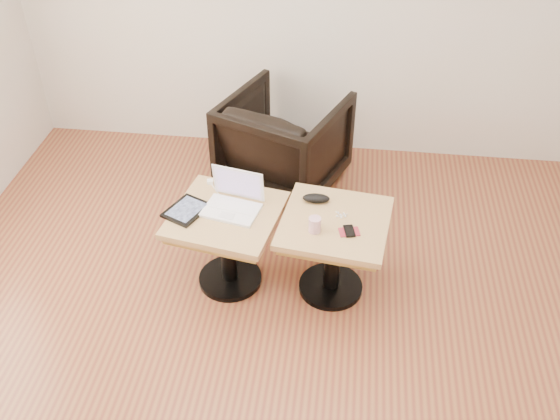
# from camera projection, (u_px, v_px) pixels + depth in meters

# --- Properties ---
(room_shell) EXTENTS (4.52, 4.52, 2.71)m
(room_shell) POSITION_uv_depth(u_px,v_px,m) (269.00, 159.00, 2.69)
(room_shell) COLOR brown
(room_shell) RESTS_ON ground
(side_table_left) EXTENTS (0.71, 0.71, 0.56)m
(side_table_left) POSITION_uv_depth(u_px,v_px,m) (227.00, 230.00, 3.75)
(side_table_left) COLOR black
(side_table_left) RESTS_ON ground
(side_table_right) EXTENTS (0.69, 0.69, 0.56)m
(side_table_right) POSITION_uv_depth(u_px,v_px,m) (334.00, 238.00, 3.70)
(side_table_right) COLOR black
(side_table_right) RESTS_ON ground
(laptop) EXTENTS (0.37, 0.31, 0.23)m
(laptop) POSITION_uv_depth(u_px,v_px,m) (234.00, 201.00, 3.67)
(laptop) COLOR white
(laptop) RESTS_ON side_table_left
(tablet) EXTENTS (0.29, 0.31, 0.02)m
(tablet) POSITION_uv_depth(u_px,v_px,m) (186.00, 210.00, 3.67)
(tablet) COLOR black
(tablet) RESTS_ON side_table_left
(charging_adapter) EXTENTS (0.04, 0.04, 0.02)m
(charging_adapter) POSITION_uv_depth(u_px,v_px,m) (210.00, 182.00, 3.89)
(charging_adapter) COLOR white
(charging_adapter) RESTS_ON side_table_left
(glasses_case) EXTENTS (0.17, 0.08, 0.05)m
(glasses_case) POSITION_uv_depth(u_px,v_px,m) (316.00, 198.00, 3.73)
(glasses_case) COLOR black
(glasses_case) RESTS_ON side_table_right
(striped_cup) EXTENTS (0.09, 0.09, 0.09)m
(striped_cup) POSITION_uv_depth(u_px,v_px,m) (315.00, 225.00, 3.51)
(striped_cup) COLOR #BA5075
(striped_cup) RESTS_ON side_table_right
(earbuds_tangle) EXTENTS (0.07, 0.06, 0.01)m
(earbuds_tangle) POSITION_uv_depth(u_px,v_px,m) (341.00, 215.00, 3.64)
(earbuds_tangle) COLOR white
(earbuds_tangle) RESTS_ON side_table_right
(phone_on_sleeve) EXTENTS (0.13, 0.11, 0.01)m
(phone_on_sleeve) POSITION_uv_depth(u_px,v_px,m) (349.00, 231.00, 3.52)
(phone_on_sleeve) COLOR maroon
(phone_on_sleeve) RESTS_ON side_table_right
(armchair) EXTENTS (1.04, 1.05, 0.74)m
(armchair) POSITION_uv_depth(u_px,v_px,m) (284.00, 143.00, 4.62)
(armchair) COLOR black
(armchair) RESTS_ON ground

